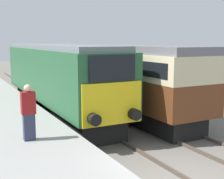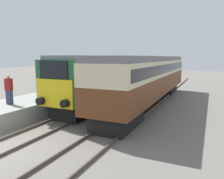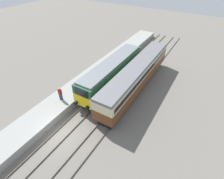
% 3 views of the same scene
% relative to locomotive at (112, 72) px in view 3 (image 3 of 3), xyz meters
% --- Properties ---
extents(ground_plane, '(120.00, 120.00, 0.00)m').
position_rel_locomotive_xyz_m(ground_plane, '(0.00, -10.77, -2.19)').
color(ground_plane, slate).
extents(platform_left, '(3.50, 50.00, 0.97)m').
position_rel_locomotive_xyz_m(platform_left, '(-3.30, -2.77, -1.71)').
color(platform_left, gray).
rests_on(platform_left, ground_plane).
extents(rails_near_track, '(1.51, 60.00, 0.14)m').
position_rel_locomotive_xyz_m(rails_near_track, '(0.00, -5.77, -2.12)').
color(rails_near_track, '#4C4238').
rests_on(rails_near_track, ground_plane).
extents(rails_far_track, '(1.50, 60.00, 0.14)m').
position_rel_locomotive_xyz_m(rails_far_track, '(3.40, -5.77, -2.12)').
color(rails_far_track, '#4C4238').
rests_on(rails_far_track, ground_plane).
extents(locomotive, '(2.70, 14.13, 3.93)m').
position_rel_locomotive_xyz_m(locomotive, '(0.00, 0.00, 0.00)').
color(locomotive, black).
rests_on(locomotive, ground_plane).
extents(passenger_carriage, '(2.75, 17.76, 3.90)m').
position_rel_locomotive_xyz_m(passenger_carriage, '(3.40, 1.02, 0.18)').
color(passenger_carriage, black).
rests_on(passenger_carriage, ground_plane).
extents(person_on_platform, '(0.44, 0.26, 1.82)m').
position_rel_locomotive_xyz_m(person_on_platform, '(-3.19, -7.17, -0.31)').
color(person_on_platform, '#2D334C').
rests_on(person_on_platform, platform_left).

